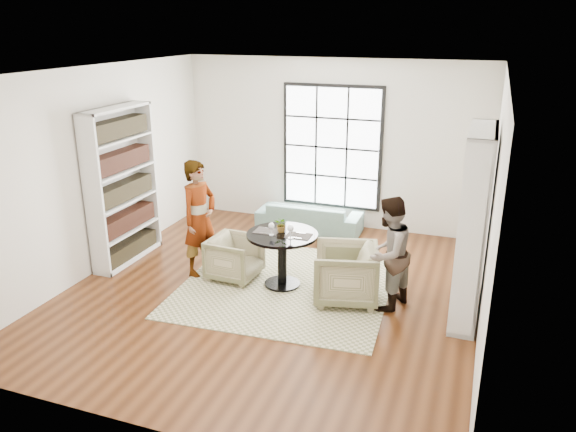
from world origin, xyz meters
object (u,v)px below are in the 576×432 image
at_px(sofa, 310,217).
at_px(armchair_right, 345,274).
at_px(flower_centerpiece, 282,224).
at_px(wine_glass_left, 271,226).
at_px(person_left, 199,218).
at_px(person_right, 388,254).
at_px(wine_glass_right, 290,229).
at_px(armchair_left, 235,258).
at_px(pedestal_table, 282,248).

height_order(sofa, armchair_right, armchair_right).
bearing_deg(flower_centerpiece, wine_glass_left, -118.71).
bearing_deg(person_left, armchair_right, -78.26).
relative_size(sofa, person_left, 1.06).
height_order(person_right, wine_glass_right, person_right).
bearing_deg(sofa, armchair_left, 77.91).
distance_m(wine_glass_left, flower_centerpiece, 0.19).
bearing_deg(flower_centerpiece, sofa, 97.38).
height_order(wine_glass_left, flower_centerpiece, flower_centerpiece).
bearing_deg(armchair_left, wine_glass_left, -96.25).
relative_size(person_right, wine_glass_right, 7.61).
xyz_separation_m(armchair_right, wine_glass_left, (-1.07, 0.02, 0.54)).
bearing_deg(sofa, person_right, 126.41).
height_order(person_right, flower_centerpiece, person_right).
relative_size(armchair_right, wine_glass_left, 4.68).
bearing_deg(wine_glass_right, pedestal_table, 141.40).
height_order(sofa, wine_glass_right, wine_glass_right).
xyz_separation_m(person_left, person_right, (2.79, -0.13, -0.11)).
distance_m(person_right, flower_centerpiece, 1.54).
bearing_deg(pedestal_table, person_left, -179.90).
bearing_deg(armchair_left, person_left, 93.37).
height_order(armchair_right, wine_glass_right, wine_glass_right).
xyz_separation_m(pedestal_table, sofa, (-0.31, 2.22, -0.31)).
xyz_separation_m(sofa, wine_glass_right, (0.48, -2.36, 0.67)).
height_order(pedestal_table, wine_glass_right, wine_glass_right).
relative_size(pedestal_table, wine_glass_right, 5.01).
height_order(sofa, person_right, person_right).
xyz_separation_m(person_left, wine_glass_right, (1.46, -0.13, 0.07)).
height_order(pedestal_table, person_left, person_left).
bearing_deg(wine_glass_right, person_left, 174.73).
relative_size(armchair_right, flower_centerpiece, 3.88).
relative_size(sofa, armchair_left, 2.63).
height_order(sofa, person_left, person_left).
bearing_deg(wine_glass_left, sofa, 94.64).
bearing_deg(armchair_left, sofa, -7.58).
distance_m(armchair_right, flower_centerpiece, 1.12).
bearing_deg(person_right, pedestal_table, -75.09).
height_order(wine_glass_right, flower_centerpiece, flower_centerpiece).
height_order(armchair_left, person_right, person_right).
relative_size(armchair_left, flower_centerpiece, 3.20).
height_order(pedestal_table, flower_centerpiece, flower_centerpiece).
distance_m(pedestal_table, person_left, 1.32).
relative_size(sofa, wine_glass_left, 10.16).
bearing_deg(armchair_right, sofa, -165.84).
bearing_deg(armchair_right, wine_glass_right, -103.34).
bearing_deg(pedestal_table, person_right, -4.88).
height_order(wine_glass_left, wine_glass_right, wine_glass_right).
height_order(person_right, wine_glass_left, person_right).
distance_m(pedestal_table, sofa, 2.26).
relative_size(sofa, armchair_right, 2.17).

